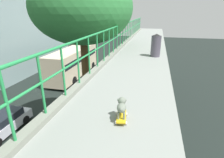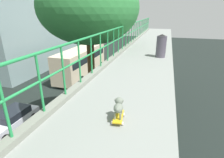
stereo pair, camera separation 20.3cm
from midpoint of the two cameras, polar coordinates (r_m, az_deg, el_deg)
The scene contains 8 objects.
overpass_deck at distance 2.97m, azimuth -3.37°, elevation -22.12°, with size 2.41×38.71×0.36m.
green_railing at distance 3.22m, azimuth -23.62°, elevation -10.36°, with size 0.20×36.78×1.22m.
car_white_fourth at distance 14.83m, azimuth -29.32°, elevation -11.56°, with size 1.77×4.21×1.39m.
city_bus at distance 23.45m, azimuth -9.48°, elevation 5.85°, with size 2.75×10.20×3.54m.
roadside_tree_mid at distance 10.46m, azimuth -6.91°, elevation 21.35°, with size 5.50×5.50×10.07m.
toy_skateboard at distance 3.28m, azimuth 3.88°, elevation -12.02°, with size 0.25×0.46×0.08m.
small_dog at distance 3.18m, azimuth 3.96°, elevation -8.65°, with size 0.20×0.38×0.32m.
litter_bin at distance 7.92m, azimuth 16.24°, elevation 10.27°, with size 0.42×0.42×0.97m.
Camera 2 is at (1.79, -2.00, 7.97)m, focal length 28.47 mm.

